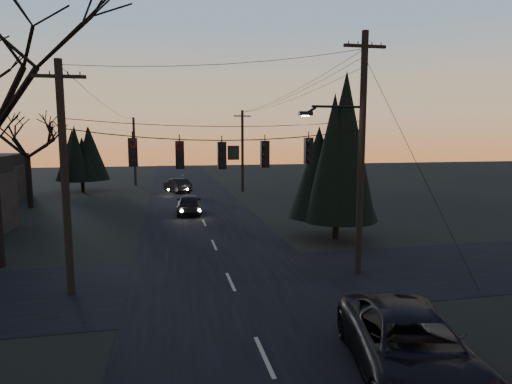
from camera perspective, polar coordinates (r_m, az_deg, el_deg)
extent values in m
cube|color=black|center=(27.15, -6.55, -4.96)|extent=(8.00, 120.00, 0.02)
cube|color=black|center=(17.58, -3.41, -11.88)|extent=(60.00, 7.00, 0.02)
cylinder|color=black|center=(16.56, -4.44, 8.39)|extent=(11.50, 0.04, 0.04)
cylinder|color=black|center=(24.85, 10.58, -4.34)|extent=(0.36, 0.36, 1.60)
cone|color=black|center=(24.37, 10.79, 4.46)|extent=(3.86, 3.86, 6.82)
cylinder|color=black|center=(39.28, -27.99, 1.09)|extent=(0.44, 0.44, 4.13)
cylinder|color=black|center=(48.40, -22.10, 0.95)|extent=(0.36, 0.36, 1.60)
cone|color=black|center=(48.19, -22.27, 4.34)|extent=(4.06, 4.06, 4.93)
imported|color=black|center=(11.47, 20.00, -18.98)|extent=(3.82, 6.19, 1.60)
imported|color=black|center=(32.67, -8.94, -1.56)|extent=(2.07, 4.53, 1.51)
imported|color=black|center=(45.38, -10.45, 0.88)|extent=(2.94, 4.64, 1.44)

